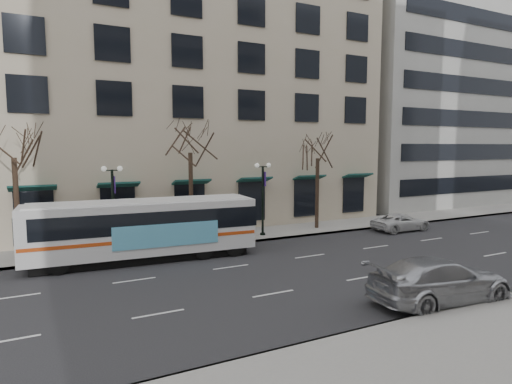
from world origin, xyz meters
TOP-DOWN VIEW (x-y plane):
  - ground at (0.00, 0.00)m, footprint 160.00×160.00m
  - sidewalk_far at (5.00, 9.00)m, footprint 80.00×4.00m
  - building_hotel at (-2.00, 21.00)m, footprint 40.00×20.00m
  - building_office at (32.00, 21.00)m, footprint 25.00×20.00m
  - tree_far_left at (-10.00, 8.80)m, footprint 3.60×3.60m
  - tree_far_mid at (0.00, 8.80)m, footprint 3.60×3.60m
  - tree_far_right at (10.00, 8.80)m, footprint 3.60×3.60m
  - lamp_post_left at (-4.99, 8.20)m, footprint 1.22×0.45m
  - lamp_post_right at (5.01, 8.20)m, footprint 1.22×0.45m
  - city_bus at (-3.67, 5.79)m, footprint 12.61×3.55m
  - silver_car at (5.64, -6.19)m, footprint 6.45×3.08m
  - white_pickup at (15.49, 5.60)m, footprint 4.65×2.16m

SIDE VIEW (x-z plane):
  - ground at x=0.00m, z-range 0.00..0.00m
  - sidewalk_far at x=5.00m, z-range 0.00..0.15m
  - white_pickup at x=15.49m, z-range 0.00..1.29m
  - silver_car at x=5.64m, z-range 0.00..1.81m
  - city_bus at x=-3.67m, z-range 0.16..3.53m
  - lamp_post_left at x=-4.99m, z-range 0.34..5.55m
  - lamp_post_right at x=5.01m, z-range 0.34..5.55m
  - tree_far_right at x=10.00m, z-range 2.39..10.45m
  - tree_far_left at x=-10.00m, z-range 2.53..10.87m
  - tree_far_mid at x=0.00m, z-range 2.63..11.18m
  - building_hotel at x=-2.00m, z-range 0.00..24.00m
  - building_office at x=32.00m, z-range 0.00..35.00m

